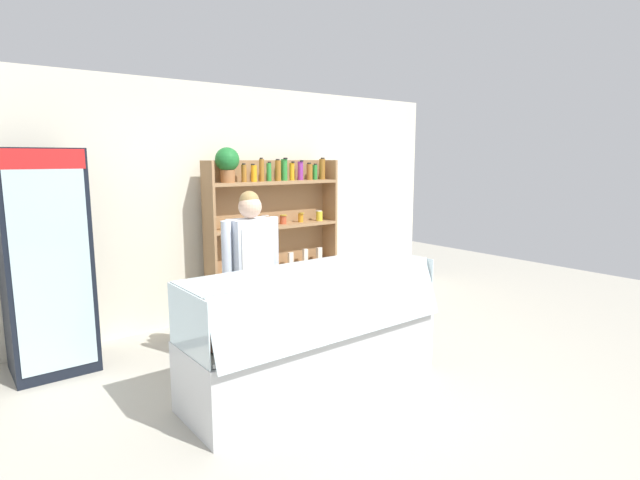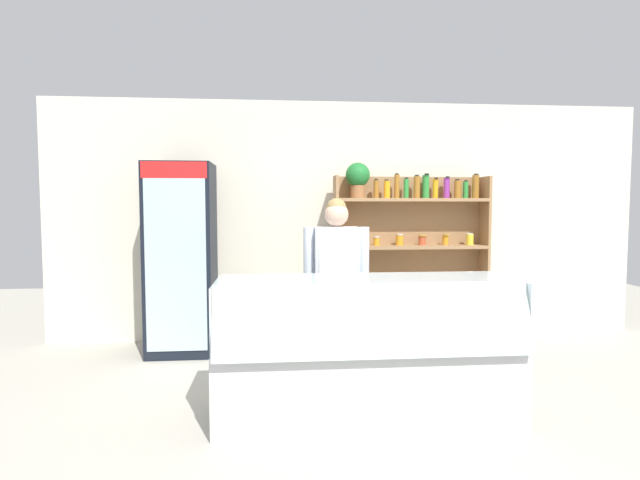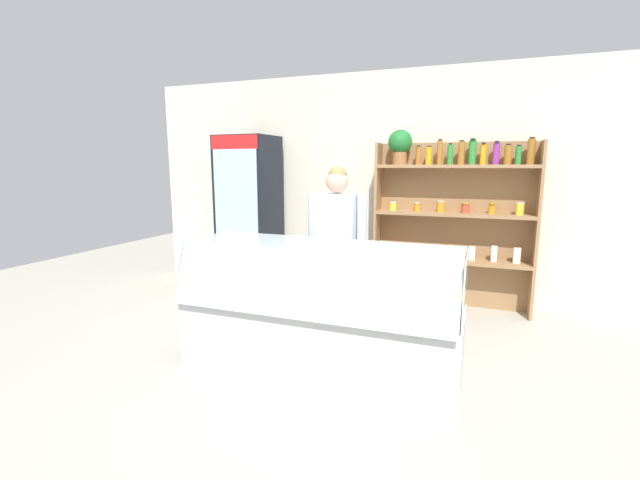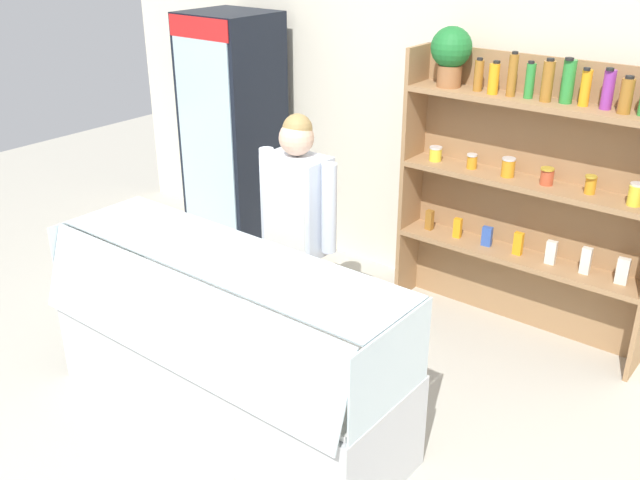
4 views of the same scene
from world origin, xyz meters
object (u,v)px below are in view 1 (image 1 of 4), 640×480
drinks_fridge (46,262)px  shelving_unit (268,222)px  deli_display_case (314,352)px  shop_clerk (252,264)px

drinks_fridge → shelving_unit: (2.40, 0.20, 0.14)m
shelving_unit → deli_display_case: shelving_unit is taller
drinks_fridge → deli_display_case: (1.61, -1.74, -0.67)m
deli_display_case → shop_clerk: size_ratio=1.35×
drinks_fridge → deli_display_case: drinks_fridge is taller
deli_display_case → shelving_unit: bearing=67.7°
drinks_fridge → shop_clerk: 1.78m
shelving_unit → deli_display_case: (-0.79, -1.93, -0.81)m
deli_display_case → shop_clerk: (-0.12, 0.77, 0.62)m
shelving_unit → shop_clerk: (-0.91, -1.16, -0.19)m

